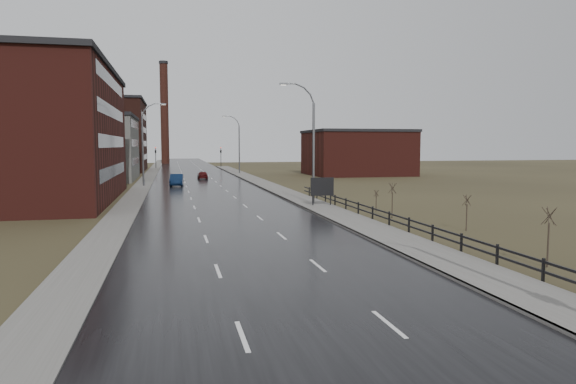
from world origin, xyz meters
name	(u,v)px	position (x,y,z in m)	size (l,w,h in m)	color
road	(204,186)	(0.00, 60.00, 0.03)	(14.00, 300.00, 0.06)	black
sidewalk_right	(314,205)	(8.60, 35.00, 0.09)	(3.20, 180.00, 0.18)	#595651
curb_right	(298,206)	(7.08, 35.00, 0.09)	(0.16, 180.00, 0.18)	slate
sidewalk_left	(141,187)	(-8.20, 60.00, 0.06)	(2.40, 260.00, 0.12)	#595651
warehouse_mid	(84,147)	(-17.99, 78.00, 5.26)	(16.32, 20.40, 10.50)	slate
warehouse_far	(82,135)	(-22.99, 108.00, 7.76)	(26.52, 24.48, 15.50)	#331611
building_right	(357,152)	(30.30, 82.00, 4.26)	(18.36, 16.32, 8.50)	#471914
smokestack	(164,112)	(-6.00, 150.00, 15.50)	(2.70, 2.70, 30.70)	#331611
streetlight_right_mid	(310,143)	(8.50, 36.00, 5.84)	(3.36, 0.28, 11.35)	slate
streetlight_left	(145,144)	(-7.70, 62.00, 5.84)	(3.36, 0.28, 11.35)	slate
streetlight_right_far	(238,144)	(8.50, 90.00, 5.84)	(3.36, 0.28, 11.35)	slate
guardrail	(414,225)	(10.30, 18.31, 0.71)	(0.10, 53.05, 1.10)	black
shrub_c	(548,235)	(12.62, 9.56, 1.49)	(0.66, 0.70, 2.80)	#382D23
shrub_d	(467,212)	(14.64, 19.50, 1.27)	(0.57, 0.60, 2.39)	#382D23
shrub_e	(392,199)	(12.40, 26.19, 1.44)	(0.64, 0.67, 2.71)	#382D23
shrub_f	(376,200)	(12.75, 30.22, 0.97)	(0.44, 0.46, 1.84)	#382D23
billboard	(322,187)	(9.10, 34.14, 1.80)	(2.19, 0.17, 2.71)	black
traffic_light_left	(156,149)	(-8.00, 120.00, 4.60)	(0.58, 2.73, 5.30)	black
traffic_light_right	(221,149)	(8.00, 120.00, 4.60)	(0.58, 2.73, 5.30)	black
car_near	(177,180)	(-3.58, 61.47, 0.81)	(1.72, 4.93, 1.63)	#0B1B39
car_far	(203,175)	(0.75, 74.89, 0.67)	(1.59, 3.95, 1.35)	#420B0B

